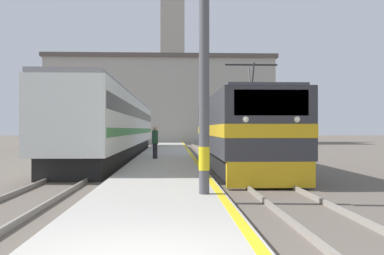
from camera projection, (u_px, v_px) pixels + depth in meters
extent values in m
plane|color=#60564C|center=(168.00, 153.00, 35.55)|extent=(200.00, 200.00, 0.00)
cube|color=#ADA89E|center=(167.00, 155.00, 30.56)|extent=(3.50, 140.00, 0.26)
cube|color=yellow|center=(190.00, 153.00, 30.62)|extent=(0.20, 140.00, 0.00)
cube|color=#60564C|center=(217.00, 157.00, 30.70)|extent=(2.84, 140.00, 0.02)
cube|color=gray|center=(207.00, 156.00, 30.67)|extent=(0.07, 140.00, 0.14)
cube|color=gray|center=(228.00, 156.00, 30.73)|extent=(0.07, 140.00, 0.14)
cube|color=#60564C|center=(117.00, 157.00, 30.41)|extent=(2.83, 140.00, 0.02)
cube|color=gray|center=(107.00, 156.00, 30.38)|extent=(0.07, 140.00, 0.14)
cube|color=gray|center=(128.00, 156.00, 30.44)|extent=(0.07, 140.00, 0.14)
cube|color=black|center=(238.00, 160.00, 20.90)|extent=(2.46, 13.10, 0.90)
cube|color=#333338|center=(238.00, 125.00, 20.91)|extent=(2.90, 14.24, 2.38)
cube|color=gold|center=(238.00, 130.00, 20.91)|extent=(2.92, 14.26, 0.44)
cube|color=gold|center=(270.00, 174.00, 13.94)|extent=(2.75, 0.30, 0.81)
cube|color=black|center=(271.00, 103.00, 13.86)|extent=(2.32, 0.12, 0.80)
sphere|color=white|center=(246.00, 119.00, 13.78)|extent=(0.20, 0.20, 0.20)
sphere|color=white|center=(297.00, 119.00, 13.85)|extent=(0.20, 0.20, 0.20)
cube|color=#4C4C51|center=(238.00, 98.00, 20.91)|extent=(2.61, 13.53, 0.12)
cylinder|color=#333333|center=(253.00, 77.00, 17.01)|extent=(0.06, 0.63, 1.03)
cylinder|color=#333333|center=(250.00, 79.00, 17.71)|extent=(0.06, 0.63, 1.03)
cube|color=#262626|center=(251.00, 65.00, 17.36)|extent=(2.03, 0.08, 0.06)
cube|color=black|center=(119.00, 150.00, 31.26)|extent=(2.46, 30.73, 0.90)
cube|color=silver|center=(119.00, 122.00, 31.27)|extent=(2.90, 32.01, 2.94)
cube|color=black|center=(119.00, 114.00, 31.27)|extent=(2.92, 31.37, 0.64)
cube|color=#338442|center=(119.00, 131.00, 31.27)|extent=(2.92, 31.37, 0.36)
cube|color=gray|center=(119.00, 100.00, 31.27)|extent=(2.67, 32.01, 0.20)
cylinder|color=#4C4C51|center=(204.00, 23.00, 11.42)|extent=(0.26, 0.26, 8.73)
cylinder|color=yellow|center=(204.00, 158.00, 11.40)|extent=(0.28, 0.28, 0.60)
cylinder|color=#23232D|center=(155.00, 151.00, 25.03)|extent=(0.26, 0.26, 0.86)
cylinder|color=#234C33|center=(155.00, 137.00, 25.03)|extent=(0.34, 0.34, 0.71)
sphere|color=tan|center=(155.00, 128.00, 25.03)|extent=(0.23, 0.23, 0.23)
cylinder|color=#23232D|center=(155.00, 150.00, 27.11)|extent=(0.26, 0.26, 0.75)
cylinder|color=navy|center=(155.00, 139.00, 27.12)|extent=(0.34, 0.34, 0.62)
sphere|color=tan|center=(155.00, 132.00, 27.12)|extent=(0.20, 0.20, 0.20)
cube|color=#ADA393|center=(173.00, 59.00, 67.00)|extent=(3.50, 3.50, 24.80)
cube|color=#A8A399|center=(161.00, 103.00, 59.79)|extent=(28.88, 8.49, 10.86)
cube|color=#564C47|center=(161.00, 60.00, 59.81)|extent=(29.48, 9.09, 0.50)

